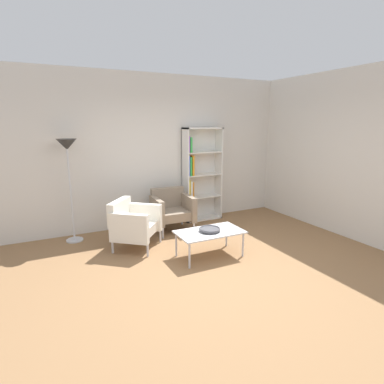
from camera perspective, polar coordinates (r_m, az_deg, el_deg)
name	(u,v)px	position (r m, az deg, el deg)	size (l,w,h in m)	color
ground_plane	(214,273)	(4.40, 3.98, -14.45)	(8.32, 8.32, 0.00)	olive
plaster_back_panel	(151,151)	(6.19, -7.45, 7.37)	(6.40, 0.12, 2.90)	silver
plaster_right_partition	(334,153)	(6.31, 24.44, 6.45)	(0.12, 5.20, 2.90)	silver
bookshelf_tall	(199,176)	(6.44, 1.24, 2.98)	(0.80, 0.30, 1.90)	silver
coffee_table_low	(210,233)	(4.75, 3.24, -7.51)	(1.00, 0.56, 0.40)	silver
decorative_bowl	(210,229)	(4.73, 3.24, -6.75)	(0.32, 0.32, 0.05)	#4C4C51
armchair_spare_guest	(133,223)	(5.16, -10.69, -5.54)	(0.94, 0.95, 0.78)	white
armchair_corner_red	(172,209)	(5.89, -3.73, -3.07)	(0.75, 0.69, 0.78)	gray
floor_lamp_torchiere	(68,157)	(5.52, -21.67, 5.96)	(0.32, 0.32, 1.74)	silver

